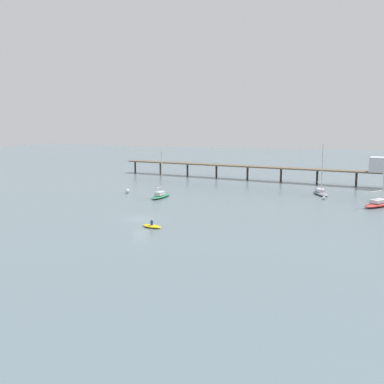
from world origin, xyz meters
TOP-DOWN VIEW (x-y plane):
  - ground_plane at (0.00, 0.00)m, footprint 400.00×400.00m
  - pier at (14.03, 50.93)m, footprint 70.90×10.05m
  - sailboat_gray at (20.26, 34.55)m, footprint 4.57×7.25m
  - sailboat_green at (-6.49, 18.40)m, footprint 2.04×6.88m
  - sailboat_red at (31.33, 25.72)m, footprint 6.22×9.16m
  - dinghy_yellow at (4.00, -3.82)m, footprint 3.23×2.00m
  - mooring_buoy_far at (-15.26, 20.71)m, footprint 0.86×0.86m
  - mooring_buoy_mid at (21.75, 28.52)m, footprint 0.66×0.66m

SIDE VIEW (x-z plane):
  - ground_plane at x=0.00m, z-range 0.00..0.00m
  - dinghy_yellow at x=4.00m, z-range -0.37..0.77m
  - mooring_buoy_mid at x=21.75m, z-range 0.00..0.66m
  - mooring_buoy_far at x=-15.26m, z-range 0.00..0.86m
  - sailboat_green at x=-6.49m, z-range -3.76..4.92m
  - sailboat_gray at x=20.26m, z-range -4.33..5.52m
  - sailboat_red at x=31.33m, z-range -5.16..6.46m
  - pier at x=14.03m, z-range 0.70..7.34m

